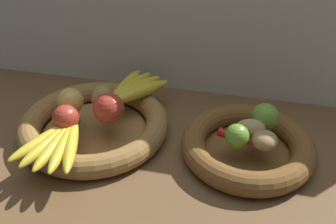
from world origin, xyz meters
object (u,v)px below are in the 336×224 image
Objects in this scene: chili_pepper at (243,140)px; potato_small at (265,140)px; pear_brown at (103,100)px; lime_near at (237,136)px; banana_bunch_back at (133,89)px; apple_red_front at (66,118)px; apple_golden_left at (70,101)px; fruit_bowl_left at (94,125)px; apple_red_right at (109,108)px; lime_far at (265,117)px; banana_bunch_front at (57,143)px; fruit_bowl_right at (247,146)px; potato_large at (250,129)px.

potato_small is at bearing 19.26° from chili_pepper.
pear_brown is 34.62cm from lime_near.
apple_red_front is at bearing -119.53° from banana_bunch_back.
pear_brown is at bearing -112.60° from banana_bunch_back.
apple_golden_left reaches higher than banana_bunch_back.
apple_red_front is 21.91cm from banana_bunch_back.
banana_bunch_back is (4.39, 10.54, -2.37)cm from pear_brown.
fruit_bowl_left is 5.03× the size of apple_red_right.
banana_bunch_back is 3.37× the size of potato_small.
apple_golden_left is 1.02× the size of lime_far.
banana_bunch_front is at bearing -110.67° from banana_bunch_back.
potato_small reaches higher than fruit_bowl_right.
lime_far is at bearing 4.68° from apple_golden_left.
apple_golden_left is at bearing 179.77° from fruit_bowl_right.
apple_golden_left is at bearing 178.23° from fruit_bowl_left.
lime_far is (48.45, 3.97, -0.07)cm from apple_golden_left.
chili_pepper is at bearing -4.59° from apple_golden_left.
apple_red_right is at bearing -15.38° from fruit_bowl_left.
lime_near is at bearing -9.67° from pear_brown.
potato_large is (42.34, 13.90, 0.83)cm from banana_bunch_front.
lime_near is 0.47× the size of chili_pepper.
apple_golden_left is 7.27cm from apple_red_front.
fruit_bowl_left is 3.24× the size of chili_pepper.
banana_bunch_front is at bearing -101.90° from fruit_bowl_left.
apple_red_right is 0.95× the size of pear_brown.
apple_golden_left reaches higher than lime_near.
potato_small is at bearing -7.20° from pear_brown.
lime_far reaches higher than lime_near.
apple_red_front is at bearing -74.34° from apple_golden_left.
apple_red_front is (-43.26, -6.81, 6.29)cm from fruit_bowl_right.
pear_brown reaches higher than fruit_bowl_left.
potato_large is at bearing 8.95° from apple_red_front.
fruit_bowl_right is 7.72cm from lime_near.
fruit_bowl_left is at bearing 180.00° from fruit_bowl_right.
apple_golden_left is at bearing 174.18° from lime_near.
potato_large reaches higher than potato_small.
fruit_bowl_right is 5.53cm from chili_pepper.
apple_red_right is 1.19× the size of apple_red_front.
banana_bunch_front is 3.60× the size of lime_near.
fruit_bowl_right is at bearing -0.23° from apple_golden_left.
potato_small is at bearing -88.51° from lime_far.
lime_far is (5.99, 8.30, 0.49)cm from lime_near.
lime_far is at bearing 52.13° from potato_large.
banana_bunch_front is 2.81× the size of potato_large.
apple_golden_left is at bearing -169.91° from pear_brown.
chili_pepper reaches higher than fruit_bowl_left.
banana_bunch_back is (-32.49, 12.20, 4.72)cm from fruit_bowl_right.
banana_bunch_front is at bearing -158.39° from lime_far.
lime_far is 0.55× the size of chili_pepper.
potato_small is (42.84, -3.42, 5.12)cm from fruit_bowl_left.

